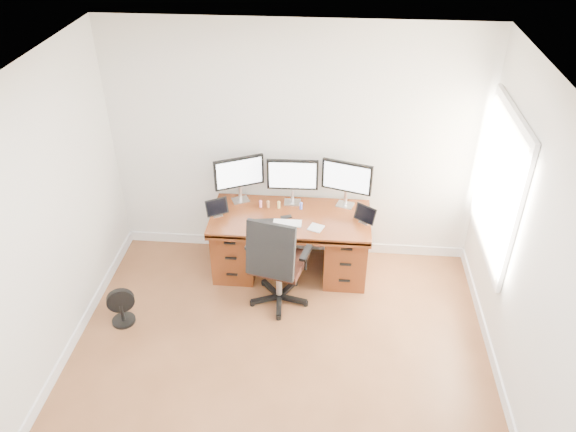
# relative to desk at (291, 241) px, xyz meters

# --- Properties ---
(ground) EXTENTS (4.50, 4.50, 0.00)m
(ground) POSITION_rel_desk_xyz_m (0.00, -1.83, -0.40)
(ground) COLOR brown
(ground) RESTS_ON ground
(back_wall) EXTENTS (4.00, 0.10, 2.70)m
(back_wall) POSITION_rel_desk_xyz_m (0.00, 0.42, 0.95)
(back_wall) COLOR silver
(back_wall) RESTS_ON ground
(right_wall) EXTENTS (0.10, 4.50, 2.70)m
(right_wall) POSITION_rel_desk_xyz_m (2.00, -1.72, 0.95)
(right_wall) COLOR silver
(right_wall) RESTS_ON ground
(desk) EXTENTS (1.70, 0.80, 0.75)m
(desk) POSITION_rel_desk_xyz_m (0.00, 0.00, 0.00)
(desk) COLOR #5E2A12
(desk) RESTS_ON ground
(office_chair) EXTENTS (0.71, 0.71, 1.11)m
(office_chair) POSITION_rel_desk_xyz_m (-0.09, -0.57, -0.04)
(office_chair) COLOR black
(office_chair) RESTS_ON ground
(floor_fan) EXTENTS (0.28, 0.23, 0.40)m
(floor_fan) POSITION_rel_desk_xyz_m (-1.62, -0.99, -0.21)
(floor_fan) COLOR black
(floor_fan) RESTS_ON ground
(monitor_left) EXTENTS (0.51, 0.27, 0.53)m
(monitor_left) POSITION_rel_desk_xyz_m (-0.58, 0.24, 0.68)
(monitor_left) COLOR silver
(monitor_left) RESTS_ON desk
(monitor_center) EXTENTS (0.55, 0.15, 0.53)m
(monitor_center) POSITION_rel_desk_xyz_m (0.00, 0.24, 0.68)
(monitor_center) COLOR silver
(monitor_center) RESTS_ON desk
(monitor_right) EXTENTS (0.54, 0.19, 0.53)m
(monitor_right) POSITION_rel_desk_xyz_m (0.58, 0.24, 0.68)
(monitor_right) COLOR silver
(monitor_right) RESTS_ON desk
(tablet_left) EXTENTS (0.24, 0.18, 0.19)m
(tablet_left) POSITION_rel_desk_xyz_m (-0.78, -0.08, 0.43)
(tablet_left) COLOR silver
(tablet_left) RESTS_ON desk
(tablet_right) EXTENTS (0.23, 0.20, 0.19)m
(tablet_right) POSITION_rel_desk_xyz_m (0.78, -0.08, 0.43)
(tablet_right) COLOR silver
(tablet_right) RESTS_ON desk
(keyboard) EXTENTS (0.30, 0.13, 0.01)m
(keyboard) POSITION_rel_desk_xyz_m (-0.02, -0.18, 0.36)
(keyboard) COLOR silver
(keyboard) RESTS_ON desk
(trackpad) EXTENTS (0.18, 0.18, 0.01)m
(trackpad) POSITION_rel_desk_xyz_m (0.28, -0.23, 0.35)
(trackpad) COLOR #B8BABF
(trackpad) RESTS_ON desk
(drawing_tablet) EXTENTS (0.24, 0.17, 0.01)m
(drawing_tablet) POSITION_rel_desk_xyz_m (-0.25, -0.18, 0.35)
(drawing_tablet) COLOR black
(drawing_tablet) RESTS_ON desk
(phone) EXTENTS (0.13, 0.09, 0.01)m
(phone) POSITION_rel_desk_xyz_m (-0.04, -0.06, 0.35)
(phone) COLOR black
(phone) RESTS_ON desk
(figurine_pink) EXTENTS (0.04, 0.04, 0.09)m
(figurine_pink) POSITION_rel_desk_xyz_m (-0.34, 0.12, 0.40)
(figurine_pink) COLOR pink
(figurine_pink) RESTS_ON desk
(figurine_brown) EXTENTS (0.04, 0.04, 0.09)m
(figurine_brown) POSITION_rel_desk_xyz_m (-0.26, 0.12, 0.40)
(figurine_brown) COLOR brown
(figurine_brown) RESTS_ON desk
(figurine_yellow) EXTENTS (0.04, 0.04, 0.09)m
(figurine_yellow) POSITION_rel_desk_xyz_m (-0.14, 0.12, 0.40)
(figurine_yellow) COLOR tan
(figurine_yellow) RESTS_ON desk
(figurine_blue) EXTENTS (0.04, 0.04, 0.09)m
(figurine_blue) POSITION_rel_desk_xyz_m (0.10, 0.12, 0.40)
(figurine_blue) COLOR #5365D8
(figurine_blue) RESTS_ON desk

